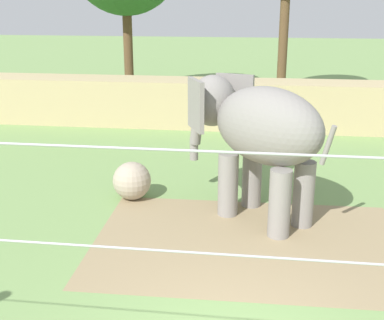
{
  "coord_description": "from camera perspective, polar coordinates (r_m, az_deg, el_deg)",
  "views": [
    {
      "loc": [
        0.27,
        -6.21,
        4.91
      ],
      "look_at": [
        -1.19,
        4.65,
        1.4
      ],
      "focal_mm": 47.88,
      "sensor_mm": 36.0,
      "label": 1
    }
  ],
  "objects": [
    {
      "name": "enrichment_ball",
      "position": [
        12.98,
        -6.71,
        -2.31
      ],
      "size": [
        0.97,
        0.97,
        0.97
      ],
      "primitive_type": "sphere",
      "color": "tan",
      "rests_on": "ground"
    },
    {
      "name": "dirt_patch",
      "position": [
        10.9,
        6.35,
        -9.12
      ],
      "size": [
        6.57,
        4.58,
        0.01
      ],
      "primitive_type": "cube",
      "rotation": [
        0.0,
        0.0,
        0.02
      ],
      "color": "#937F5B",
      "rests_on": "ground"
    },
    {
      "name": "embankment_wall",
      "position": [
        20.12,
        6.77,
        6.17
      ],
      "size": [
        36.0,
        1.8,
        1.82
      ],
      "primitive_type": "cube",
      "color": "tan",
      "rests_on": "ground"
    },
    {
      "name": "elephant",
      "position": [
        11.52,
        7.17,
        3.4
      ],
      "size": [
        3.64,
        3.4,
        3.14
      ],
      "color": "gray",
      "rests_on": "ground"
    }
  ]
}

